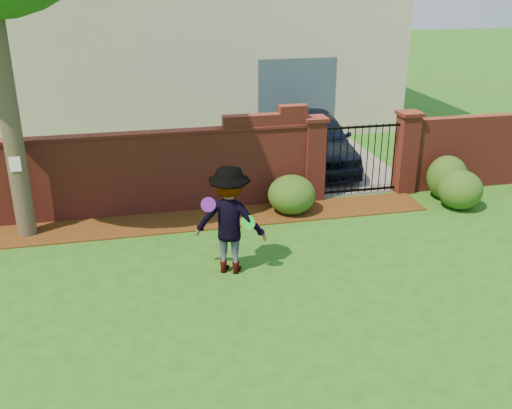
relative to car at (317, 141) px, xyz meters
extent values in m
cube|color=#235715|center=(-3.18, -6.12, -0.72)|extent=(80.00, 80.00, 0.01)
cube|color=#3D200B|center=(-4.13, -2.78, -0.70)|extent=(11.10, 1.08, 0.03)
cube|color=maroon|center=(-5.33, -2.12, 0.14)|extent=(8.70, 0.25, 1.70)
cube|color=maroon|center=(-1.88, -2.12, 1.14)|extent=(1.80, 0.25, 0.30)
cube|color=maroon|center=(-1.28, -2.12, 1.37)|extent=(0.60, 0.25, 0.16)
cube|color=maroon|center=(-5.33, -2.12, 1.02)|extent=(8.70, 0.31, 0.06)
cube|color=maroon|center=(3.42, -2.12, 0.14)|extent=(4.00, 0.25, 1.70)
cube|color=maroon|center=(-0.78, -2.12, 0.19)|extent=(0.42, 0.42, 1.80)
cube|color=maroon|center=(-0.78, -2.12, 1.13)|extent=(0.50, 0.50, 0.08)
cube|color=maroon|center=(1.42, -2.12, 0.19)|extent=(0.42, 0.42, 1.80)
cube|color=maroon|center=(1.42, -2.12, 1.13)|extent=(0.50, 0.50, 0.08)
cylinder|color=black|center=(-0.49, -2.12, 0.14)|extent=(0.02, 0.02, 1.60)
cylinder|color=black|center=(-0.33, -2.12, 0.14)|extent=(0.02, 0.02, 1.60)
cylinder|color=black|center=(-0.17, -2.12, 0.14)|extent=(0.02, 0.02, 1.60)
cylinder|color=black|center=(-0.01, -2.12, 0.14)|extent=(0.02, 0.02, 1.60)
cylinder|color=black|center=(0.16, -2.12, 0.14)|extent=(0.02, 0.02, 1.60)
cylinder|color=black|center=(0.32, -2.12, 0.14)|extent=(0.02, 0.02, 1.60)
cylinder|color=black|center=(0.48, -2.12, 0.14)|extent=(0.02, 0.02, 1.60)
cylinder|color=black|center=(0.64, -2.12, 0.14)|extent=(0.02, 0.02, 1.60)
cylinder|color=black|center=(0.80, -2.12, 0.14)|extent=(0.02, 0.02, 1.60)
cylinder|color=black|center=(0.96, -2.12, 0.14)|extent=(0.02, 0.02, 1.60)
cylinder|color=black|center=(1.13, -2.12, 0.14)|extent=(0.02, 0.02, 1.60)
cube|color=black|center=(0.32, -2.12, -0.59)|extent=(1.78, 0.03, 0.05)
cube|color=black|center=(0.32, -2.12, 0.89)|extent=(1.78, 0.03, 0.05)
cube|color=slate|center=(0.32, 1.88, -0.71)|extent=(3.20, 8.00, 0.01)
cube|color=beige|center=(-2.18, 5.88, 2.29)|extent=(12.00, 6.00, 6.00)
cube|color=#384C5B|center=(0.32, 2.93, 0.49)|extent=(2.40, 0.12, 2.40)
imported|color=black|center=(0.00, 0.00, 0.00)|extent=(1.99, 4.29, 1.42)
cube|color=white|center=(-6.78, -2.91, 0.79)|extent=(0.20, 0.01, 0.28)
ellipsoid|color=#1C4615|center=(-1.47, -2.79, -0.30)|extent=(1.00, 1.00, 0.82)
ellipsoid|color=#1C4615|center=(2.16, -2.73, -0.22)|extent=(0.90, 0.90, 0.99)
ellipsoid|color=#1C4615|center=(2.14, -3.33, -0.29)|extent=(0.94, 0.94, 0.84)
imported|color=gray|center=(-3.21, -5.05, 0.23)|extent=(1.39, 1.11, 1.87)
cylinder|color=purple|center=(-3.57, -5.20, 0.61)|extent=(0.24, 0.07, 0.24)
cylinder|color=green|center=(-2.93, -5.28, 0.27)|extent=(0.24, 0.18, 0.25)
camera|label=1|loc=(-4.75, -13.84, 4.10)|focal=41.16mm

